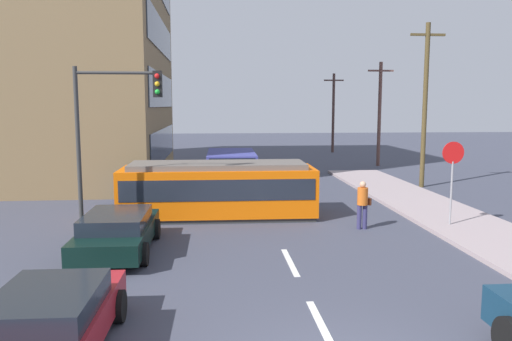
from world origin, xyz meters
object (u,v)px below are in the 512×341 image
Objects in this scene: utility_pole_distant at (333,111)px; parked_sedan_mid at (118,231)px; streetcar_tram at (218,189)px; stop_sign at (453,166)px; city_bus at (231,166)px; utility_pole_mid at (425,103)px; parked_sedan_far at (144,186)px; traffic_light_mast at (110,119)px; parked_sedan_near at (50,320)px; utility_pole_far at (380,112)px; pedestrian_crossing at (363,202)px.

parked_sedan_mid is at bearing -114.21° from utility_pole_distant.
stop_sign reaches higher than streetcar_tram.
stop_sign is at bearing -54.66° from city_bus.
utility_pole_distant is at bearing 89.97° from utility_pole_mid.
streetcar_tram is 5.21m from parked_sedan_far.
traffic_light_mast is at bearing -91.02° from parked_sedan_far.
utility_pole_mid is (2.69, 8.71, 2.18)m from stop_sign.
traffic_light_mast is (-0.11, -6.37, 3.18)m from parked_sedan_far.
utility_pole_mid is at bearing 37.92° from parked_sedan_mid.
traffic_light_mast is (-0.49, 8.15, 3.18)m from parked_sedan_near.
utility_pole_far reaches higher than streetcar_tram.
utility_pole_far reaches higher than pedestrian_crossing.
pedestrian_crossing is 0.24× the size of utility_pole_distant.
utility_pole_far is (14.44, 19.97, 3.17)m from parked_sedan_mid.
utility_pole_distant reaches higher than parked_sedan_far.
utility_pole_distant is (0.01, 19.76, -0.66)m from utility_pole_mid.
utility_pole_mid is (14.05, 2.23, 3.75)m from parked_sedan_far.
parked_sedan_near is (-3.76, -18.22, -0.40)m from city_bus.
stop_sign is at bearing -17.42° from streetcar_tram.
parked_sedan_far is at bearing 150.31° from stop_sign.
utility_pole_far is 10.47m from utility_pole_distant.
utility_pole_distant is (14.06, 22.00, 3.09)m from parked_sedan_far.
utility_pole_distant reaches higher than pedestrian_crossing.
streetcar_tram is at bearing -112.42° from utility_pole_distant.
parked_sedan_far is at bearing -138.19° from city_bus.
parked_sedan_near is 0.49× the size of utility_pole_mid.
stop_sign is 28.64m from utility_pole_distant.
stop_sign is at bearing -107.20° from utility_pole_mid.
city_bus is 0.61× the size of utility_pole_mid.
utility_pole_far is (14.94, 17.93, -0.01)m from traffic_light_mast.
parked_sedan_mid is 0.54× the size of utility_pole_mid.
pedestrian_crossing is at bearing -110.09° from utility_pole_far.
traffic_light_mast reaches higher than city_bus.
parked_sedan_near is 29.98m from utility_pole_far.
streetcar_tram is 2.55× the size of stop_sign.
streetcar_tram reaches higher than pedestrian_crossing.
parked_sedan_mid is at bearing -169.98° from stop_sign.
pedestrian_crossing is 19.25m from utility_pole_far.
pedestrian_crossing is 0.20× the size of utility_pole_mid.
parked_sedan_far is at bearing 142.63° from pedestrian_crossing.
utility_pole_distant is (-0.76, 10.44, -0.08)m from utility_pole_far.
city_bus reaches higher than parked_sedan_near.
city_bus is at bearing -118.47° from utility_pole_distant.
stop_sign is 0.34× the size of utility_pole_mid.
traffic_light_mast is at bearing -112.89° from city_bus.
stop_sign is (3.07, -0.15, 1.25)m from pedestrian_crossing.
streetcar_tram is at bearing 74.30° from parked_sedan_near.
stop_sign reaches higher than parked_sedan_far.
streetcar_tram is 28.20m from utility_pole_distant.
city_bus is at bearing -143.67° from utility_pole_far.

